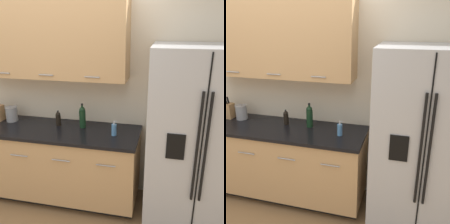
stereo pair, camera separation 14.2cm
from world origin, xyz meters
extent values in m
cube|color=beige|center=(0.00, 1.10, 1.30)|extent=(10.00, 0.05, 2.60)
cube|color=tan|center=(0.05, 0.92, 1.89)|extent=(1.70, 0.32, 0.85)
cylinder|color=#99999E|center=(-0.46, 0.75, 1.52)|extent=(0.16, 0.01, 0.01)
cylinder|color=#99999E|center=(0.05, 0.75, 1.52)|extent=(0.16, 0.01, 0.01)
cylinder|color=#99999E|center=(0.56, 0.75, 1.52)|extent=(0.16, 0.01, 0.01)
cube|color=black|center=(0.05, 0.80, 0.04)|extent=(1.97, 0.54, 0.09)
cube|color=tan|center=(0.05, 0.76, 0.48)|extent=(2.01, 0.62, 0.78)
cube|color=black|center=(0.05, 0.75, 0.88)|extent=(2.03, 0.64, 0.03)
cylinder|color=#99999E|center=(-0.19, 0.44, 0.69)|extent=(0.20, 0.01, 0.01)
cylinder|color=#99999E|center=(0.29, 0.44, 0.69)|extent=(0.20, 0.01, 0.01)
cylinder|color=#99999E|center=(0.77, 0.44, 0.69)|extent=(0.20, 0.01, 0.01)
cube|color=#B2B2B5|center=(1.64, 0.70, 0.93)|extent=(0.95, 0.72, 1.86)
cube|color=black|center=(1.64, 0.34, 0.93)|extent=(0.01, 0.01, 1.83)
cylinder|color=black|center=(1.60, 0.32, 1.02)|extent=(0.02, 0.02, 1.02)
cylinder|color=black|center=(1.67, 0.32, 1.02)|extent=(0.02, 0.02, 1.02)
cube|color=black|center=(1.42, 0.34, 1.02)|extent=(0.16, 0.01, 0.24)
cube|color=#A87A4C|center=(-0.69, 0.86, 0.99)|extent=(0.12, 0.11, 0.19)
cylinder|color=black|center=(-0.73, 0.88, 1.12)|extent=(0.02, 0.03, 0.06)
cylinder|color=black|center=(-0.69, 0.88, 1.13)|extent=(0.02, 0.04, 0.09)
cylinder|color=black|center=(-0.69, 0.85, 1.13)|extent=(0.01, 0.03, 0.09)
cylinder|color=black|center=(0.40, 0.86, 1.00)|extent=(0.07, 0.07, 0.20)
sphere|color=black|center=(0.40, 0.86, 1.11)|extent=(0.07, 0.07, 0.07)
cylinder|color=black|center=(0.40, 0.86, 1.13)|extent=(0.02, 0.02, 0.07)
cylinder|color=black|center=(0.40, 0.86, 1.18)|extent=(0.03, 0.03, 0.02)
cylinder|color=#4C7FB2|center=(0.79, 0.72, 0.96)|extent=(0.05, 0.05, 0.13)
cylinder|color=#B2B2B5|center=(0.79, 0.72, 1.04)|extent=(0.02, 0.02, 0.04)
cylinder|color=#B2B2B5|center=(0.81, 0.72, 1.06)|extent=(0.03, 0.01, 0.01)
cylinder|color=black|center=(0.10, 0.86, 0.96)|extent=(0.06, 0.06, 0.13)
sphere|color=black|center=(0.10, 0.86, 1.04)|extent=(0.05, 0.05, 0.05)
cylinder|color=black|center=(0.10, 0.86, 1.05)|extent=(0.02, 0.02, 0.04)
cylinder|color=black|center=(0.10, 0.86, 1.08)|extent=(0.02, 0.02, 0.01)
cylinder|color=gray|center=(-0.51, 0.87, 0.98)|extent=(0.14, 0.14, 0.16)
cylinder|color=gray|center=(-0.51, 0.87, 1.07)|extent=(0.14, 0.14, 0.01)
sphere|color=gray|center=(-0.51, 0.87, 1.08)|extent=(0.02, 0.02, 0.02)
camera|label=1|loc=(1.32, -1.79, 2.08)|focal=42.00mm
camera|label=2|loc=(1.46, -1.75, 2.08)|focal=42.00mm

